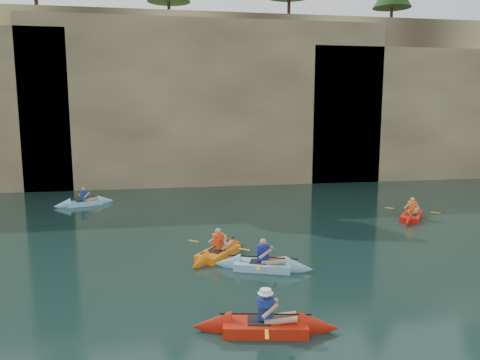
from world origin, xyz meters
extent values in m
plane|color=black|center=(0.00, 0.00, 0.00)|extent=(160.00, 160.00, 0.00)
cube|color=tan|center=(0.00, 30.00, 6.00)|extent=(70.00, 16.00, 12.00)
cube|color=tan|center=(2.00, 22.60, 5.70)|extent=(24.00, 2.40, 11.40)
cube|color=tan|center=(22.00, 22.60, 4.92)|extent=(26.00, 2.40, 9.84)
cube|color=black|center=(-4.00, 21.95, 1.60)|extent=(3.50, 1.00, 3.20)
cube|color=black|center=(10.00, 21.95, 2.25)|extent=(5.00, 1.00, 4.50)
cube|color=red|center=(0.81, 0.75, 0.16)|extent=(2.88, 1.39, 0.32)
cone|color=red|center=(2.09, 0.49, 0.16)|extent=(1.12, 1.00, 0.83)
cone|color=red|center=(-0.47, 1.01, 0.16)|extent=(1.12, 1.00, 0.83)
cube|color=black|center=(0.66, 0.78, 0.29)|extent=(0.64, 0.61, 0.04)
cube|color=navy|center=(0.81, 0.75, 0.59)|extent=(0.40, 0.30, 0.53)
sphere|color=tan|center=(0.81, 0.75, 0.97)|extent=(0.22, 0.22, 0.22)
cylinder|color=black|center=(0.81, 0.75, 0.46)|extent=(2.17, 0.47, 0.04)
cube|color=#EEA514|center=(1.01, 1.73, 0.46)|extent=(0.16, 0.43, 0.02)
cube|color=#EEA514|center=(0.61, -0.23, 0.46)|extent=(0.16, 0.43, 0.02)
cylinder|color=white|center=(0.81, 0.75, 1.01)|extent=(0.38, 0.38, 0.11)
cube|color=orange|center=(0.43, 6.63, 0.14)|extent=(2.29, 2.57, 0.29)
cone|color=orange|center=(1.21, 7.60, 0.14)|extent=(1.20, 1.22, 0.79)
cone|color=orange|center=(-0.34, 5.66, 0.14)|extent=(1.20, 1.22, 0.79)
cube|color=black|center=(0.34, 6.51, 0.26)|extent=(0.73, 0.74, 0.04)
cube|color=#EF3F14|center=(0.43, 6.63, 0.56)|extent=(0.40, 0.42, 0.53)
sphere|color=tan|center=(0.43, 6.63, 0.94)|extent=(0.22, 0.22, 0.22)
cylinder|color=black|center=(0.43, 6.63, 0.43)|extent=(1.48, 1.84, 0.04)
cube|color=#EEA514|center=(-0.40, 7.29, 0.43)|extent=(0.38, 0.32, 0.02)
cube|color=#EEA514|center=(1.26, 5.97, 0.43)|extent=(0.38, 0.32, 0.02)
cube|color=#83BFDB|center=(1.72, 5.02, 0.15)|extent=(2.69, 1.68, 0.29)
cone|color=#83BFDB|center=(2.86, 4.59, 0.15)|extent=(1.13, 1.06, 0.79)
cone|color=#83BFDB|center=(0.59, 5.44, 0.15)|extent=(1.13, 1.06, 0.79)
cube|color=black|center=(1.58, 5.07, 0.26)|extent=(0.69, 0.66, 0.04)
cube|color=navy|center=(1.72, 5.02, 0.57)|extent=(0.42, 0.35, 0.53)
sphere|color=tan|center=(1.72, 5.02, 0.95)|extent=(0.22, 0.22, 0.22)
cylinder|color=black|center=(1.72, 5.02, 0.43)|extent=(2.21, 0.86, 0.04)
cube|color=#EEA514|center=(2.10, 6.02, 0.43)|extent=(0.22, 0.42, 0.02)
cube|color=#EEA514|center=(1.35, 4.01, 0.43)|extent=(0.22, 0.42, 0.02)
cube|color=red|center=(10.37, 10.65, 0.14)|extent=(2.31, 2.67, 0.29)
cone|color=red|center=(11.16, 11.67, 0.14)|extent=(1.21, 1.25, 0.79)
cone|color=red|center=(9.59, 9.63, 0.14)|extent=(1.21, 1.25, 0.79)
cube|color=black|center=(10.28, 10.53, 0.26)|extent=(0.73, 0.74, 0.04)
cube|color=orange|center=(10.37, 10.65, 0.56)|extent=(0.40, 0.43, 0.53)
sphere|color=tan|center=(10.37, 10.65, 0.94)|extent=(0.22, 0.22, 0.22)
cylinder|color=black|center=(10.37, 10.65, 0.43)|extent=(1.44, 1.87, 0.04)
cube|color=#EEA514|center=(9.53, 11.30, 0.43)|extent=(0.38, 0.32, 0.02)
cube|color=#EEA514|center=(11.22, 10.00, 0.43)|extent=(0.38, 0.32, 0.02)
cube|color=#8FCEEF|center=(-5.67, 16.72, 0.14)|extent=(2.61, 1.67, 0.27)
cone|color=#8FCEEF|center=(-4.58, 17.16, 0.14)|extent=(1.10, 1.03, 0.75)
cone|color=#8FCEEF|center=(-6.77, 16.27, 0.14)|extent=(1.10, 1.03, 0.75)
cube|color=black|center=(-5.81, 16.66, 0.24)|extent=(0.69, 0.64, 0.04)
cube|color=navy|center=(-5.67, 16.72, 0.53)|extent=(0.40, 0.33, 0.50)
sphere|color=tan|center=(-5.67, 16.72, 0.89)|extent=(0.21, 0.21, 0.21)
cylinder|color=black|center=(-5.67, 16.72, 0.41)|extent=(2.06, 0.87, 0.04)
cube|color=#EEA514|center=(-6.05, 17.65, 0.41)|extent=(0.23, 0.42, 0.02)
cube|color=#EEA514|center=(-5.30, 15.79, 0.41)|extent=(0.23, 0.42, 0.02)
camera|label=1|loc=(-1.65, -9.56, 5.41)|focal=35.00mm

